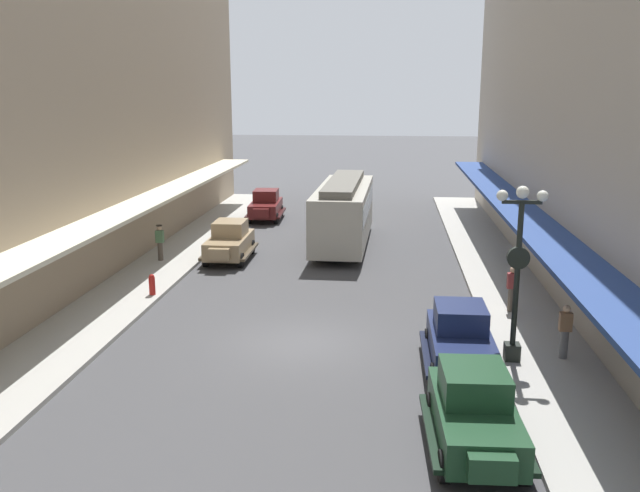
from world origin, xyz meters
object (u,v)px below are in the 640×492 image
object	(u,v)px
parked_car_2	(460,337)
pedestrian_1	(160,242)
parked_car_3	(474,410)
fire_hydrant	(152,284)
lamp_post_with_clock	(518,267)
pedestrian_0	(512,289)
parked_car_1	(230,240)
streetcar	(344,210)
pedestrian_2	(565,331)
parked_car_0	(266,205)

from	to	relation	value
parked_car_2	pedestrian_1	distance (m)	16.77
parked_car_3	fire_hydrant	distance (m)	15.10
parked_car_2	lamp_post_with_clock	xyz separation A→B (m)	(1.56, 0.40, 2.04)
parked_car_2	fire_hydrant	xyz separation A→B (m)	(-11.19, 5.68, -0.38)
parked_car_3	pedestrian_0	xyz separation A→B (m)	(2.44, 9.62, 0.05)
parked_car_1	pedestrian_1	bearing A→B (deg)	-161.53
lamp_post_with_clock	streetcar	bearing A→B (deg)	111.72
pedestrian_0	pedestrian_1	bearing A→B (deg)	158.20
parked_car_1	parked_car_2	size ratio (longest dim) A/B	1.00
pedestrian_0	streetcar	bearing A→B (deg)	122.89
pedestrian_1	fire_hydrant	bearing A→B (deg)	-74.67
parked_car_1	pedestrian_2	world-z (taller)	parked_car_1
parked_car_3	lamp_post_with_clock	distance (m)	5.66
parked_car_1	lamp_post_with_clock	size ratio (longest dim) A/B	0.83
pedestrian_2	pedestrian_1	bearing A→B (deg)	146.80
parked_car_0	pedestrian_1	distance (m)	11.69
streetcar	pedestrian_2	xyz separation A→B (m)	(7.52, -14.72, -0.91)
parked_car_3	pedestrian_0	size ratio (longest dim) A/B	2.63
pedestrian_0	pedestrian_1	xyz separation A→B (m)	(-14.95, 5.98, 0.02)
pedestrian_0	pedestrian_1	distance (m)	16.10
parked_car_0	parked_car_2	size ratio (longest dim) A/B	1.01
parked_car_0	parked_car_1	size ratio (longest dim) A/B	1.01
lamp_post_with_clock	parked_car_0	bearing A→B (deg)	117.23
pedestrian_2	fire_hydrant	bearing A→B (deg)	160.76
parked_car_2	streetcar	distance (m)	16.07
fire_hydrant	pedestrian_0	distance (m)	13.51
parked_car_0	pedestrian_2	bearing A→B (deg)	-59.34
pedestrian_0	fire_hydrant	bearing A→B (deg)	177.20
parked_car_0	parked_car_3	world-z (taller)	same
pedestrian_0	parked_car_0	bearing A→B (deg)	124.81
streetcar	pedestrian_1	distance (m)	9.38
parked_car_3	streetcar	size ratio (longest dim) A/B	0.45
parked_car_0	fire_hydrant	world-z (taller)	parked_car_0
parked_car_3	parked_car_1	bearing A→B (deg)	119.67
parked_car_2	pedestrian_1	world-z (taller)	parked_car_2
parked_car_1	pedestrian_2	bearing A→B (deg)	-41.72
lamp_post_with_clock	parked_car_1	bearing A→B (deg)	133.85
parked_car_0	parked_car_3	bearing A→B (deg)	-70.40
fire_hydrant	pedestrian_0	xyz separation A→B (m)	(13.49, -0.66, 0.43)
parked_car_2	pedestrian_2	xyz separation A→B (m)	(3.10, 0.70, 0.05)
pedestrian_2	parked_car_2	bearing A→B (deg)	-167.33
pedestrian_1	streetcar	bearing A→B (deg)	28.22
parked_car_0	fire_hydrant	bearing A→B (deg)	-95.05
parked_car_3	parked_car_2	bearing A→B (deg)	88.25
pedestrian_2	streetcar	bearing A→B (deg)	117.06
streetcar	fire_hydrant	size ratio (longest dim) A/B	11.77
lamp_post_with_clock	fire_hydrant	world-z (taller)	lamp_post_with_clock
lamp_post_with_clock	parked_car_3	bearing A→B (deg)	-108.78
lamp_post_with_clock	fire_hydrant	size ratio (longest dim) A/B	6.29
parked_car_1	pedestrian_2	size ratio (longest dim) A/B	2.61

